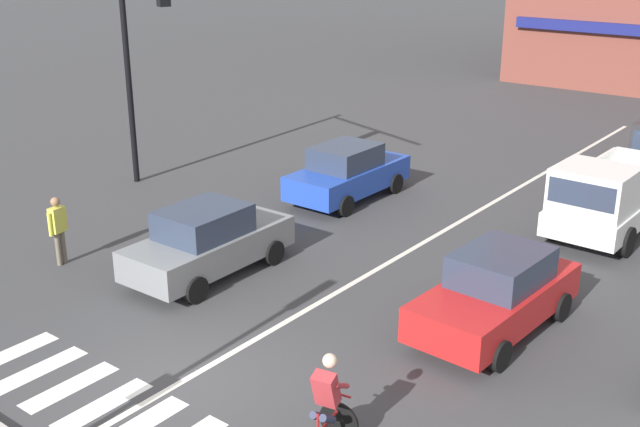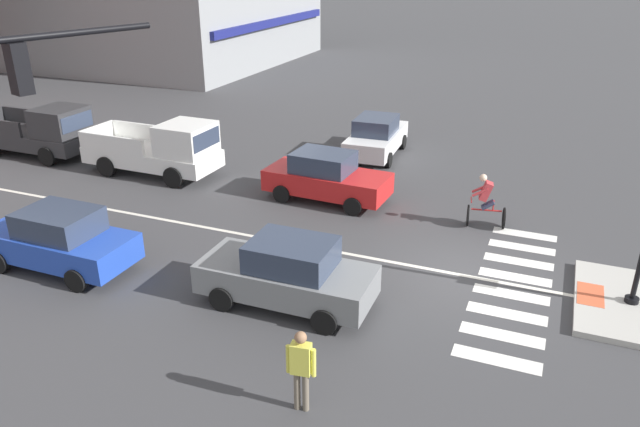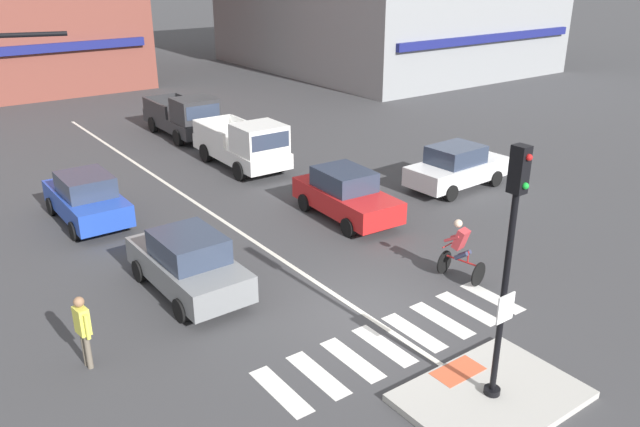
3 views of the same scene
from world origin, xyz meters
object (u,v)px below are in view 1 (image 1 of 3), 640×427
car_blue_westbound_far (348,172)px  pedestrian_at_curb_left (58,225)px  traffic_light_mast (139,43)px  pickup_truck_white_eastbound_far (608,199)px  car_red_eastbound_mid (496,293)px  cyclist (325,406)px  car_grey_westbound_near (208,241)px

car_blue_westbound_far → pedestrian_at_curb_left: size_ratio=2.46×
traffic_light_mast → pickup_truck_white_eastbound_far: 13.54m
car_red_eastbound_mid → pickup_truck_white_eastbound_far: (-0.05, 6.47, 0.17)m
traffic_light_mast → cyclist: 14.28m
pedestrian_at_curb_left → traffic_light_mast: bearing=118.2°
traffic_light_mast → cyclist: size_ratio=3.98×
pedestrian_at_curb_left → pickup_truck_white_eastbound_far: bearing=45.9°
traffic_light_mast → pedestrian_at_curb_left: traffic_light_mast is taller
pickup_truck_white_eastbound_far → pedestrian_at_curb_left: 13.65m
pedestrian_at_curb_left → car_red_eastbound_mid: bearing=19.2°
cyclist → pedestrian_at_curb_left: bearing=168.7°
pickup_truck_white_eastbound_far → pedestrian_at_curb_left: bearing=-134.1°
car_red_eastbound_mid → pedestrian_at_curb_left: size_ratio=2.50×
car_red_eastbound_mid → car_blue_westbound_far: (-7.01, 4.68, 0.00)m
car_blue_westbound_far → car_grey_westbound_near: size_ratio=1.00×
car_blue_westbound_far → pedestrian_at_curb_left: (-2.54, -8.01, 0.17)m
car_blue_westbound_far → pickup_truck_white_eastbound_far: bearing=14.4°
traffic_light_mast → car_red_eastbound_mid: bearing=-7.7°
traffic_light_mast → car_grey_westbound_near: traffic_light_mast is taller
traffic_light_mast → pedestrian_at_curb_left: bearing=-61.8°
car_blue_westbound_far → car_grey_westbound_near: (0.63, -6.27, 0.00)m
traffic_light_mast → pickup_truck_white_eastbound_far: traffic_light_mast is taller
car_red_eastbound_mid → car_blue_westbound_far: 8.43m
car_red_eastbound_mid → car_blue_westbound_far: same height
car_blue_westbound_far → cyclist: 11.99m
pedestrian_at_curb_left → car_blue_westbound_far: bearing=72.4°
pickup_truck_white_eastbound_far → pedestrian_at_curb_left: (-9.50, -9.80, 0.00)m
traffic_light_mast → car_blue_westbound_far: bearing=30.1°
pickup_truck_white_eastbound_far → cyclist: 11.67m
car_blue_westbound_far → car_grey_westbound_near: bearing=-84.2°
cyclist → traffic_light_mast: bearing=150.3°
car_grey_westbound_near → pedestrian_at_curb_left: bearing=-151.2°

